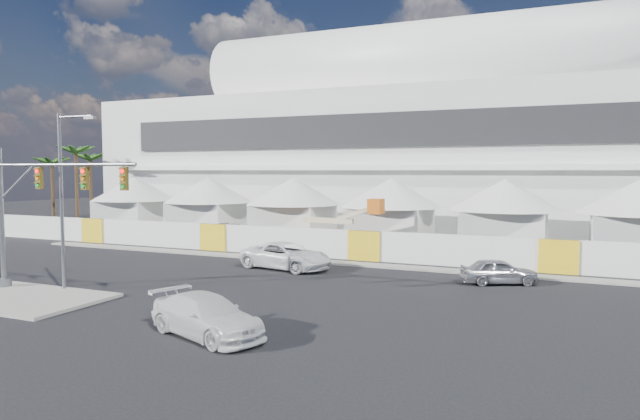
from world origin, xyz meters
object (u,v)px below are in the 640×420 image
at_px(pickup_curb, 286,256).
at_px(streetlight_median, 65,189).
at_px(sedan_silver, 499,271).
at_px(traffic_mast, 29,211).
at_px(boom_lift, 322,235).
at_px(pickup_near, 207,316).
at_px(lot_car_c, 236,232).

xyz_separation_m(pickup_curb, streetlight_median, (-6.99, -10.25, 4.32)).
xyz_separation_m(sedan_silver, traffic_mast, (-20.97, -11.46, 3.38)).
xyz_separation_m(sedan_silver, streetlight_median, (-19.46, -10.63, 4.45)).
relative_size(pickup_curb, traffic_mast, 0.64).
bearing_deg(boom_lift, sedan_silver, -27.10).
height_order(pickup_curb, boom_lift, boom_lift).
distance_m(streetlight_median, boom_lift, 20.68).
relative_size(pickup_near, boom_lift, 0.66).
bearing_deg(pickup_curb, boom_lift, 20.85).
bearing_deg(pickup_curb, pickup_near, -153.86).
bearing_deg(lot_car_c, pickup_near, -129.83).
bearing_deg(pickup_curb, traffic_mast, 153.29).
distance_m(pickup_near, boom_lift, 23.76).
xyz_separation_m(sedan_silver, lot_car_c, (-22.94, 10.59, 0.00)).
distance_m(pickup_near, lot_car_c, 28.60).
xyz_separation_m(sedan_silver, pickup_near, (-8.68, -14.21, 0.06)).
bearing_deg(streetlight_median, boom_lift, 74.72).
xyz_separation_m(lot_car_c, traffic_mast, (1.97, -22.05, 3.37)).
xyz_separation_m(pickup_curb, traffic_mast, (-8.50, -11.07, 3.25)).
relative_size(sedan_silver, pickup_near, 0.78).
height_order(pickup_near, streetlight_median, streetlight_median).
relative_size(pickup_curb, streetlight_median, 0.67).
relative_size(pickup_curb, lot_car_c, 1.23).
height_order(lot_car_c, traffic_mast, traffic_mast).
bearing_deg(sedan_silver, pickup_near, 123.99).
bearing_deg(sedan_silver, streetlight_median, 94.07).
height_order(sedan_silver, lot_car_c, lot_car_c).
height_order(streetlight_median, boom_lift, streetlight_median).
distance_m(pickup_curb, pickup_near, 14.33).
bearing_deg(sedan_silver, pickup_curb, 67.17).
bearing_deg(pickup_near, pickup_curb, 35.10).
xyz_separation_m(pickup_curb, boom_lift, (-1.65, 9.31, 0.25)).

